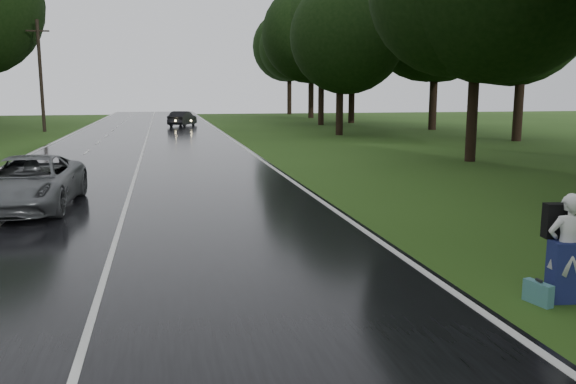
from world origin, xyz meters
name	(u,v)px	position (x,y,z in m)	size (l,w,h in m)	color
ground	(85,343)	(0.00, 0.00, 0.00)	(160.00, 160.00, 0.00)	#2A4C16
road	(139,164)	(0.00, 20.00, 0.02)	(12.00, 140.00, 0.04)	black
lane_center	(139,163)	(0.00, 20.00, 0.04)	(0.12, 140.00, 0.01)	silver
grey_car	(29,183)	(-2.67, 9.86, 0.78)	(2.47, 5.36, 1.49)	#54585A
far_car	(182,119)	(3.03, 49.43, 0.75)	(1.49, 4.29, 1.41)	black
hitchhiker	(566,252)	(7.39, 0.08, 0.83)	(0.71, 0.65, 1.79)	silver
suitcase	(538,293)	(6.91, 0.05, 0.18)	(0.15, 0.51, 0.36)	teal
utility_pole_far	(45,132)	(-8.50, 44.37, 0.00)	(1.80, 0.28, 9.06)	black
tree_right_d	(470,161)	(15.66, 17.97, 0.00)	(9.52, 9.52, 14.87)	black
tree_right_e	(339,135)	(14.46, 35.70, 0.00)	(8.02, 8.02, 12.53)	black
tree_right_f	(321,125)	(16.62, 49.05, 0.00)	(10.09, 10.09, 15.76)	black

